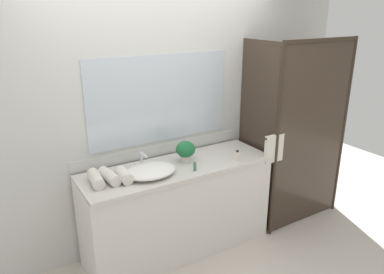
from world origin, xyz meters
The scene contains 13 objects.
ground_plane centered at (0.00, 0.00, 0.00)m, with size 8.00×8.00×0.00m, color beige.
wall_back_with_mirror centered at (0.00, 0.34, 1.30)m, with size 4.40×0.06×2.60m.
vanity_cabinet centered at (0.00, 0.01, 0.45)m, with size 1.80×0.58×0.90m.
shower_enclosure centered at (1.28, -0.19, 1.03)m, with size 1.20×0.59×2.00m.
sink_basin centered at (-0.31, -0.06, 0.94)m, with size 0.46×0.35×0.09m, color white.
faucet centered at (-0.31, 0.11, 0.95)m, with size 0.17×0.14×0.16m.
potted_plant centered at (0.10, 0.04, 1.02)m, with size 0.18×0.18×0.20m.
amenity_bottle_body_wash centered at (0.07, -0.17, 0.94)m, with size 0.03×0.03×0.09m.
amenity_bottle_conditioner centered at (0.23, 0.16, 0.94)m, with size 0.03×0.03×0.08m.
amenity_bottle_shampoo centered at (0.54, -0.19, 0.95)m, with size 0.03×0.03×0.10m.
rolled_towel_near_edge centered at (-0.76, 0.01, 0.95)m, with size 0.10×0.10×0.26m, color silver.
rolled_towel_middle centered at (-0.65, 0.00, 0.95)m, with size 0.10×0.10×0.25m, color silver.
rolled_towel_far_edge centered at (-0.54, -0.05, 0.95)m, with size 0.10×0.10×0.20m, color silver.
Camera 1 is at (-1.50, -2.72, 2.25)m, focal length 34.41 mm.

